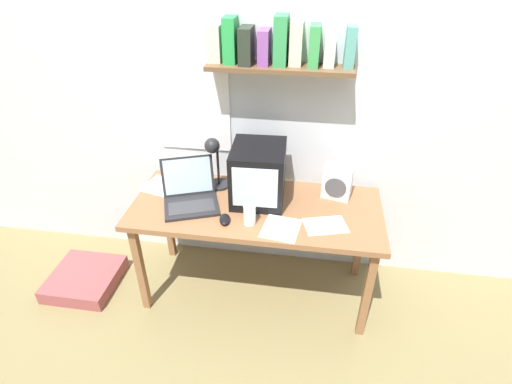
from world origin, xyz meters
name	(u,v)px	position (x,y,z in m)	size (l,w,h in m)	color
ground_plane	(256,288)	(0.00, 0.00, 0.00)	(12.00, 12.00, 0.00)	olive
back_wall	(266,86)	(0.00, 0.40, 1.30)	(5.60, 0.24, 2.60)	silver
corner_desk	(256,215)	(0.00, 0.00, 0.64)	(1.50, 0.64, 0.70)	#905F3C
crt_monitor	(258,174)	(0.00, 0.09, 0.87)	(0.32, 0.37, 0.34)	black
laptop	(190,193)	(-0.40, -0.01, 0.76)	(0.41, 0.40, 0.25)	#232326
desk_lamp	(214,157)	(-0.28, 0.16, 0.92)	(0.14, 0.17, 0.36)	#232326
juice_glass	(250,215)	(-0.01, -0.17, 0.76)	(0.07, 0.07, 0.12)	white
space_heater	(338,182)	(0.47, 0.18, 0.81)	(0.19, 0.15, 0.21)	white
computer_mouse	(225,219)	(-0.15, -0.18, 0.72)	(0.08, 0.11, 0.03)	black
printed_handout	(325,225)	(0.41, -0.13, 0.70)	(0.27, 0.22, 0.00)	silver
open_notebook	(165,187)	(-0.61, 0.12, 0.70)	(0.32, 0.27, 0.00)	white
loose_paper_near_laptop	(281,228)	(0.17, -0.20, 0.70)	(0.23, 0.24, 0.00)	white
floor_cushion	(85,279)	(-1.19, -0.14, 0.05)	(0.44, 0.44, 0.10)	#994A4B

